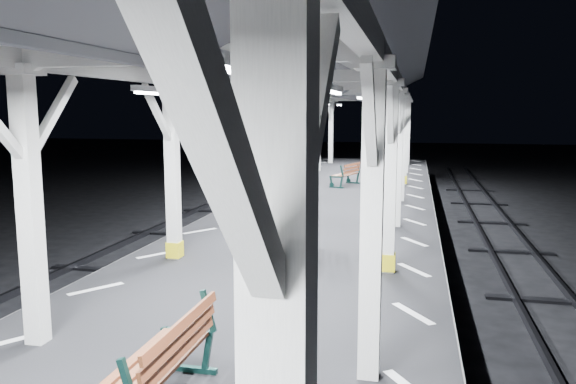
% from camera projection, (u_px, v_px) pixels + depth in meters
% --- Properties ---
extents(ground, '(120.00, 120.00, 0.00)m').
position_uv_depth(ground, '(245.00, 364.00, 8.48)').
color(ground, black).
rests_on(ground, ground).
extents(platform, '(6.00, 50.00, 1.00)m').
position_uv_depth(platform, '(245.00, 333.00, 8.40)').
color(platform, black).
rests_on(platform, ground).
extents(hazard_stripes_left, '(1.00, 48.00, 0.01)m').
position_uv_depth(hazard_stripes_left, '(96.00, 289.00, 8.87)').
color(hazard_stripes_left, silver).
rests_on(hazard_stripes_left, platform).
extents(hazard_stripes_right, '(1.00, 48.00, 0.01)m').
position_uv_depth(hazard_stripes_right, '(413.00, 314.00, 7.79)').
color(hazard_stripes_right, silver).
rests_on(hazard_stripes_right, platform).
extents(canopy, '(5.40, 49.00, 4.65)m').
position_uv_depth(canopy, '(241.00, 55.00, 7.80)').
color(canopy, silver).
rests_on(canopy, platform).
extents(bench_near, '(0.66, 1.75, 0.95)m').
position_uv_depth(bench_near, '(162.00, 362.00, 5.16)').
color(bench_near, '#0F2F2B').
rests_on(bench_near, platform).
extents(bench_mid, '(0.87, 1.73, 0.90)m').
position_uv_depth(bench_mid, '(302.00, 234.00, 10.66)').
color(bench_mid, '#0F2F2B').
rests_on(bench_mid, platform).
extents(bench_far, '(1.00, 1.67, 0.85)m').
position_uv_depth(bench_far, '(347.00, 174.00, 20.89)').
color(bench_far, '#0F2F2B').
rests_on(bench_far, platform).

